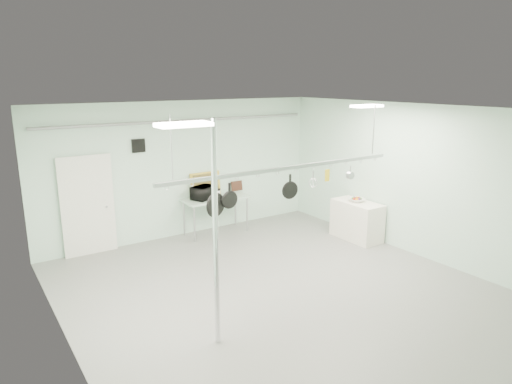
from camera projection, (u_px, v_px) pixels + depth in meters
floor at (286, 295)px, 7.98m from camera, size 8.00×8.00×0.00m
ceiling at (289, 111)px, 7.20m from camera, size 7.00×8.00×0.02m
back_wall at (185, 169)px, 10.81m from camera, size 7.00×0.02×3.20m
right_wall at (421, 182)px, 9.47m from camera, size 0.02×8.00×3.20m
door at (88, 207)px, 9.66m from camera, size 1.10×0.10×2.20m
wall_vent at (138, 146)px, 10.04m from camera, size 0.30×0.04×0.30m
conduit_pipe at (185, 121)px, 10.46m from camera, size 6.60×0.07×0.07m
chrome_pole at (216, 237)px, 6.19m from camera, size 0.08×0.08×3.20m
prep_table at (216, 200)px, 11.00m from camera, size 1.60×0.70×0.91m
side_cabinet at (357, 221)px, 10.70m from camera, size 0.60×1.20×0.90m
pot_rack at (287, 166)px, 7.79m from camera, size 4.80×0.06×1.00m
light_panel_left at (184, 125)px, 5.38m from camera, size 0.65×0.30×0.05m
light_panel_right at (367, 106)px, 8.99m from camera, size 0.65×0.30×0.05m
microwave at (204, 193)px, 10.80m from camera, size 0.67×0.58×0.31m
coffee_canister at (217, 194)px, 10.89m from camera, size 0.16×0.16×0.20m
painting_large at (205, 184)px, 11.10m from camera, size 0.78×0.14×0.58m
painting_small at (237, 186)px, 11.62m from camera, size 0.30×0.10×0.25m
fruit_bowl at (357, 200)px, 10.60m from camera, size 0.40×0.40×0.09m
skillet_left at (215, 201)px, 7.13m from camera, size 0.39×0.17×0.52m
skillet_mid at (229, 195)px, 7.25m from camera, size 0.29×0.06×0.40m
skillet_right at (290, 186)px, 7.91m from camera, size 0.32×0.10×0.42m
whisk at (313, 180)px, 8.19m from camera, size 0.21×0.21×0.35m
grater at (327, 175)px, 8.36m from camera, size 0.10×0.05×0.24m
saucepan at (350, 172)px, 8.68m from camera, size 0.16×0.13×0.26m
fruit_cluster at (357, 198)px, 10.59m from camera, size 0.24×0.24×0.09m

